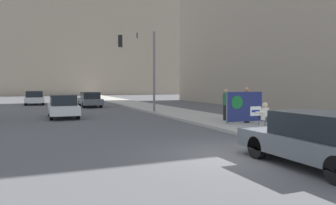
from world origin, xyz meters
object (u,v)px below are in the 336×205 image
(jogger_on_sidewalk, at_px, (247,104))
(car_on_road_distant, at_px, (34,98))
(protest_banner, at_px, (244,107))
(parked_car_curbside, at_px, (319,140))
(seated_protester, at_px, (266,116))
(traffic_light_pole, at_px, (142,58))
(car_on_road_nearest, at_px, (63,106))
(car_on_road_midblock, at_px, (90,99))
(pedestrian_behind, at_px, (226,104))

(jogger_on_sidewalk, bearing_deg, car_on_road_distant, -78.97)
(protest_banner, xyz_separation_m, parked_car_curbside, (-3.09, -7.66, -0.29))
(seated_protester, distance_m, traffic_light_pole, 12.41)
(car_on_road_nearest, distance_m, car_on_road_midblock, 10.37)
(car_on_road_midblock, bearing_deg, car_on_road_distant, 131.10)
(jogger_on_sidewalk, bearing_deg, car_on_road_midblock, -85.89)
(car_on_road_nearest, bearing_deg, protest_banner, -43.79)
(seated_protester, bearing_deg, traffic_light_pole, 102.09)
(parked_car_curbside, distance_m, car_on_road_distant, 31.87)
(protest_banner, xyz_separation_m, car_on_road_nearest, (-8.23, 7.89, -0.27))
(pedestrian_behind, height_order, traffic_light_pole, traffic_light_pole)
(jogger_on_sidewalk, xyz_separation_m, pedestrian_behind, (-0.42, 1.36, -0.06))
(protest_banner, bearing_deg, traffic_light_pole, 106.63)
(traffic_light_pole, bearing_deg, car_on_road_distant, 116.90)
(parked_car_curbside, distance_m, car_on_road_nearest, 16.38)
(car_on_road_distant, bearing_deg, traffic_light_pole, -63.10)
(pedestrian_behind, bearing_deg, protest_banner, -66.37)
(jogger_on_sidewalk, relative_size, car_on_road_nearest, 0.45)
(seated_protester, bearing_deg, parked_car_curbside, -109.60)
(car_on_road_distant, bearing_deg, car_on_road_midblock, -48.90)
(jogger_on_sidewalk, height_order, pedestrian_behind, jogger_on_sidewalk)
(seated_protester, relative_size, traffic_light_pole, 0.21)
(parked_car_curbside, distance_m, car_on_road_midblock, 25.51)
(pedestrian_behind, distance_m, car_on_road_nearest, 10.28)
(jogger_on_sidewalk, distance_m, pedestrian_behind, 1.42)
(seated_protester, bearing_deg, jogger_on_sidewalk, 71.47)
(parked_car_curbside, xyz_separation_m, car_on_road_midblock, (-1.99, 25.43, -0.00))
(seated_protester, height_order, parked_car_curbside, parked_car_curbside)
(pedestrian_behind, bearing_deg, jogger_on_sidewalk, -52.58)
(seated_protester, relative_size, pedestrian_behind, 0.72)
(car_on_road_nearest, xyz_separation_m, car_on_road_distant, (-1.80, 15.56, -0.01))
(car_on_road_nearest, height_order, car_on_road_midblock, car_on_road_nearest)
(seated_protester, relative_size, parked_car_curbside, 0.28)
(protest_banner, bearing_deg, jogger_on_sidewalk, 38.39)
(car_on_road_nearest, relative_size, car_on_road_midblock, 0.87)
(traffic_light_pole, distance_m, car_on_road_midblock, 9.76)
(pedestrian_behind, xyz_separation_m, car_on_road_nearest, (-8.13, 6.28, -0.30))
(traffic_light_pole, bearing_deg, protest_banner, -73.37)
(protest_banner, bearing_deg, car_on_road_distant, 113.16)
(protest_banner, height_order, car_on_road_distant, protest_banner)
(seated_protester, xyz_separation_m, car_on_road_distant, (-9.01, 26.39, -0.10))
(car_on_road_midblock, bearing_deg, parked_car_curbside, -85.53)
(parked_car_curbside, bearing_deg, pedestrian_behind, 72.11)
(car_on_road_midblock, bearing_deg, car_on_road_nearest, -107.68)
(traffic_light_pole, height_order, parked_car_curbside, traffic_light_pole)
(car_on_road_midblock, bearing_deg, traffic_light_pole, -74.73)
(car_on_road_nearest, bearing_deg, car_on_road_midblock, 72.32)
(seated_protester, xyz_separation_m, car_on_road_midblock, (-4.06, 20.72, -0.11))
(jogger_on_sidewalk, height_order, car_on_road_distant, jogger_on_sidewalk)
(jogger_on_sidewalk, height_order, traffic_light_pole, traffic_light_pole)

